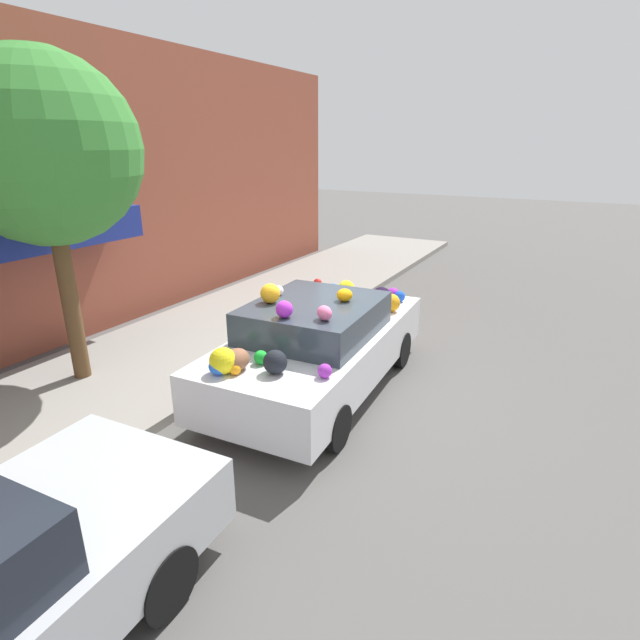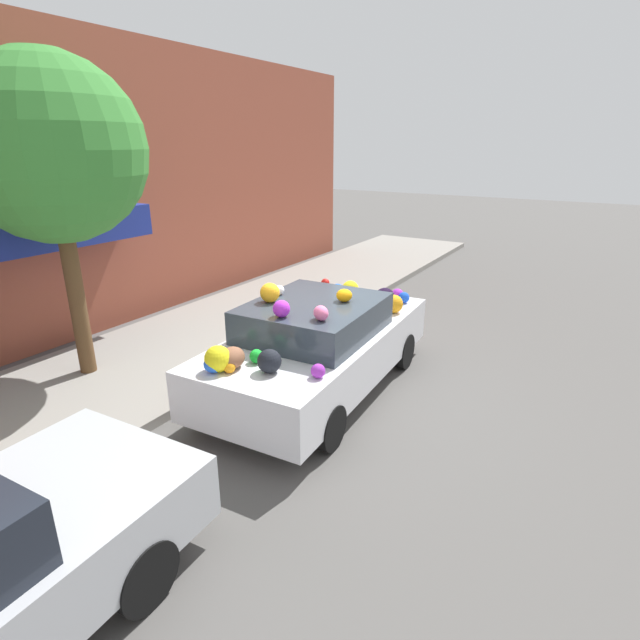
# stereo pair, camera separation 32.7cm
# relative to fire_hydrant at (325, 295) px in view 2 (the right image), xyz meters

# --- Properties ---
(ground_plane) EXTENTS (60.00, 60.00, 0.00)m
(ground_plane) POSITION_rel_fire_hydrant_xyz_m (-2.89, -1.47, -0.48)
(ground_plane) COLOR #565451
(sidewalk_curb) EXTENTS (24.00, 3.20, 0.14)m
(sidewalk_curb) POSITION_rel_fire_hydrant_xyz_m (-2.89, 1.23, -0.42)
(sidewalk_curb) COLOR gray
(sidewalk_curb) RESTS_ON ground
(building_facade) EXTENTS (18.00, 1.20, 5.47)m
(building_facade) POSITION_rel_fire_hydrant_xyz_m (-2.98, 3.44, 2.21)
(building_facade) COLOR #9E4C38
(building_facade) RESTS_ON ground
(street_tree) EXTENTS (2.53, 2.53, 4.56)m
(street_tree) POSITION_rel_fire_hydrant_xyz_m (-4.49, 1.66, 2.93)
(street_tree) COLOR brown
(street_tree) RESTS_ON sidewalk_curb
(fire_hydrant) EXTENTS (0.20, 0.20, 0.70)m
(fire_hydrant) POSITION_rel_fire_hydrant_xyz_m (0.00, 0.00, 0.00)
(fire_hydrant) COLOR red
(fire_hydrant) RESTS_ON sidewalk_curb
(art_car) EXTENTS (4.37, 2.06, 1.70)m
(art_car) POSITION_rel_fire_hydrant_xyz_m (-2.92, -1.63, 0.27)
(art_car) COLOR silver
(art_car) RESTS_ON ground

